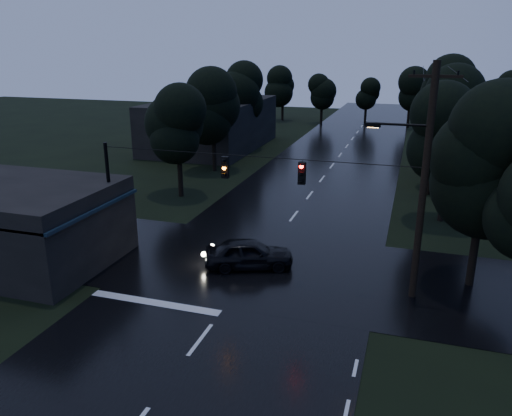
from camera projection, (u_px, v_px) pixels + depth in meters
The scene contains 16 objects.
main_road at pixel (322, 179), 41.35m from camera, with size 12.00×120.00×0.02m, color black.
cross_street at pixel (257, 266), 25.04m from camera, with size 60.00×9.00×0.02m, color black.
building_far_right at pixel (504, 154), 40.26m from camera, with size 10.00×14.00×4.40m, color black.
building_far_left at pixel (211, 124), 53.68m from camera, with size 10.00×16.00×5.00m, color black.
utility_pole_main at pixel (422, 181), 20.37m from camera, with size 3.50×0.30×10.00m.
utility_pole_far at pixel (433, 143), 35.95m from camera, with size 2.00×0.30×7.50m.
anchor_pole_left at pixel (110, 201), 25.37m from camera, with size 0.18×0.18×6.00m, color black.
span_signals at pixel (262, 169), 22.34m from camera, with size 15.00×0.37×1.12m.
tree_corner_near at pixel (488, 157), 21.21m from camera, with size 4.48×4.48×9.44m.
tree_left_a at pixel (178, 125), 35.08m from camera, with size 3.92×3.92×8.26m.
tree_left_b at pixel (213, 107), 42.38m from camera, with size 4.20×4.20×8.85m.
tree_left_c at pixel (244, 92), 51.51m from camera, with size 4.48×4.48×9.44m.
tree_right_a at pixel (451, 132), 29.77m from camera, with size 4.20×4.20×8.85m.
tree_right_b at pixel (454, 110), 36.73m from camera, with size 4.48×4.48×9.44m.
tree_right_c at pixel (455, 94), 45.51m from camera, with size 4.76×4.76×10.03m.
car at pixel (249, 254), 24.62m from camera, with size 1.75×4.34×1.48m, color black.
Camera 1 is at (6.91, -9.85, 10.49)m, focal length 35.00 mm.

